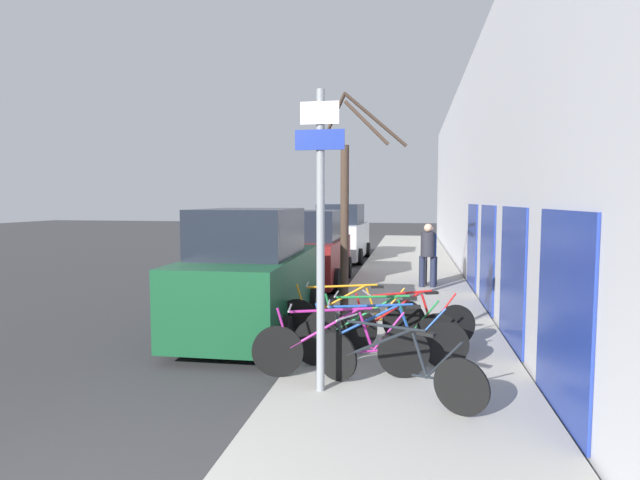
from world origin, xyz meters
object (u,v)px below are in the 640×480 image
at_px(bicycle_3, 381,331).
at_px(parked_car_1, 310,251).
at_px(bicycle_5, 350,317).
at_px(parked_car_2, 342,235).
at_px(bicycle_0, 393,365).
at_px(parked_car_0, 252,277).
at_px(pedestrian_far, 428,251).
at_px(street_tree, 347,214).
at_px(pedestrian_near, 430,251).
at_px(bicycle_1, 340,347).
at_px(signpost, 320,228).
at_px(bicycle_4, 406,324).
at_px(bicycle_2, 380,339).

xyz_separation_m(bicycle_3, parked_car_1, (-2.45, 6.87, 0.43)).
height_order(bicycle_5, parked_car_2, parked_car_2).
bearing_deg(parked_car_1, bicycle_0, -72.86).
distance_m(parked_car_0, pedestrian_far, 5.68).
height_order(bicycle_5, street_tree, street_tree).
bearing_deg(parked_car_2, street_tree, -80.17).
bearing_deg(street_tree, pedestrian_near, 67.06).
xyz_separation_m(bicycle_0, bicycle_1, (-0.69, 0.51, 0.02)).
bearing_deg(signpost, bicycle_3, 65.68).
bearing_deg(pedestrian_near, street_tree, 84.13).
relative_size(bicycle_3, parked_car_1, 0.52).
relative_size(bicycle_4, parked_car_2, 0.49).
relative_size(bicycle_1, parked_car_0, 0.52).
distance_m(bicycle_5, parked_car_1, 6.46).
relative_size(bicycle_3, bicycle_5, 0.96).
bearing_deg(bicycle_1, parked_car_1, 5.14).
xyz_separation_m(bicycle_4, bicycle_5, (-0.90, 0.24, 0.02)).
bearing_deg(street_tree, bicycle_3, -71.39).
relative_size(pedestrian_near, pedestrian_far, 0.95).
distance_m(bicycle_1, street_tree, 3.74).
xyz_separation_m(bicycle_3, pedestrian_far, (0.85, 6.15, 0.57)).
bearing_deg(signpost, bicycle_4, 62.02).
bearing_deg(bicycle_4, bicycle_2, 138.40).
distance_m(parked_car_2, pedestrian_far, 7.34).
bearing_deg(street_tree, bicycle_0, -74.79).
xyz_separation_m(parked_car_0, parked_car_2, (0.10, 11.22, 0.00)).
bearing_deg(parked_car_0, signpost, -60.00).
xyz_separation_m(signpost, bicycle_3, (0.63, 1.40, -1.56)).
bearing_deg(bicycle_0, bicycle_4, 24.03).
height_order(bicycle_0, bicycle_5, bicycle_5).
relative_size(bicycle_5, parked_car_2, 0.56).
bearing_deg(bicycle_5, bicycle_1, 174.96).
xyz_separation_m(parked_car_1, parked_car_2, (0.09, 5.89, 0.06)).
bearing_deg(parked_car_0, bicycle_5, -24.89).
bearing_deg(bicycle_2, bicycle_0, -174.89).
bearing_deg(bicycle_2, signpost, 139.75).
height_order(bicycle_2, pedestrian_near, pedestrian_near).
distance_m(bicycle_1, bicycle_4, 1.62).
xyz_separation_m(bicycle_2, parked_car_1, (-2.46, 7.29, 0.44)).
height_order(bicycle_3, bicycle_5, bicycle_5).
relative_size(parked_car_1, parked_car_2, 1.03).
bearing_deg(bicycle_3, parked_car_0, 56.20).
height_order(bicycle_1, parked_car_0, parked_car_0).
distance_m(signpost, bicycle_5, 2.63).
distance_m(bicycle_3, pedestrian_near, 6.61).
bearing_deg(pedestrian_near, bicycle_1, 96.61).
xyz_separation_m(bicycle_4, pedestrian_near, (0.55, 6.05, 0.53)).
xyz_separation_m(signpost, bicycle_5, (0.10, 2.12, -1.55)).
relative_size(bicycle_0, pedestrian_near, 1.27).
distance_m(parked_car_0, street_tree, 2.18).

